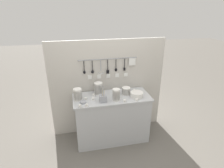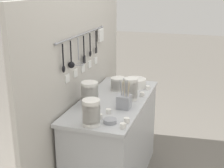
{
  "view_description": "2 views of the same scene",
  "coord_description": "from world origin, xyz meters",
  "px_view_note": "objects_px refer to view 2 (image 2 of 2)",
  "views": [
    {
      "loc": [
        -0.61,
        -2.86,
        2.35
      ],
      "look_at": [
        0.01,
        -0.0,
        1.11
      ],
      "focal_mm": 30.0,
      "sensor_mm": 36.0,
      "label": 1
    },
    {
      "loc": [
        -2.6,
        -0.83,
        1.91
      ],
      "look_at": [
        -0.04,
        0.01,
        1.04
      ],
      "focal_mm": 50.0,
      "sensor_mm": 36.0,
      "label": 2
    }
  ],
  "objects_px": {
    "steel_mixing_bowl": "(110,121)",
    "cup_front_left": "(142,94)",
    "cup_mid_row": "(148,88)",
    "cup_beside_plates": "(115,82)",
    "cup_by_caddy": "(123,126)",
    "plate_stack": "(135,83)",
    "cup_edge_far": "(100,117)",
    "bowl_stack_nested_right": "(131,89)",
    "cup_back_right": "(94,108)",
    "cutlery_caddy": "(124,101)",
    "cup_back_left": "(109,111)",
    "bowl_stack_back_corner": "(118,84)",
    "bowl_stack_tall_left": "(90,94)",
    "bowl_stack_wide_centre": "(91,113)",
    "cup_front_right": "(127,120)"
  },
  "relations": [
    {
      "from": "steel_mixing_bowl",
      "to": "cup_front_left",
      "type": "height_order",
      "value": "cup_front_left"
    },
    {
      "from": "cup_mid_row",
      "to": "cup_beside_plates",
      "type": "bearing_deg",
      "value": 78.36
    },
    {
      "from": "cup_front_left",
      "to": "cup_beside_plates",
      "type": "distance_m",
      "value": 0.46
    },
    {
      "from": "cup_by_caddy",
      "to": "plate_stack",
      "type": "bearing_deg",
      "value": 8.58
    },
    {
      "from": "plate_stack",
      "to": "cup_by_caddy",
      "type": "relative_size",
      "value": 4.84
    },
    {
      "from": "cup_edge_far",
      "to": "plate_stack",
      "type": "bearing_deg",
      "value": -4.93
    },
    {
      "from": "bowl_stack_nested_right",
      "to": "steel_mixing_bowl",
      "type": "distance_m",
      "value": 0.55
    },
    {
      "from": "bowl_stack_nested_right",
      "to": "cup_back_right",
      "type": "distance_m",
      "value": 0.43
    },
    {
      "from": "cutlery_caddy",
      "to": "cup_back_left",
      "type": "xyz_separation_m",
      "value": [
        -0.15,
        0.09,
        -0.04
      ]
    },
    {
      "from": "plate_stack",
      "to": "steel_mixing_bowl",
      "type": "relative_size",
      "value": 2.13
    },
    {
      "from": "cup_beside_plates",
      "to": "cup_mid_row",
      "type": "bearing_deg",
      "value": -101.64
    },
    {
      "from": "cup_mid_row",
      "to": "cup_back_left",
      "type": "height_order",
      "value": "same"
    },
    {
      "from": "plate_stack",
      "to": "cup_by_caddy",
      "type": "height_order",
      "value": "plate_stack"
    },
    {
      "from": "cup_back_right",
      "to": "cup_mid_row",
      "type": "height_order",
      "value": "same"
    },
    {
      "from": "cup_front_left",
      "to": "cup_mid_row",
      "type": "bearing_deg",
      "value": -3.44
    },
    {
      "from": "bowl_stack_back_corner",
      "to": "bowl_stack_tall_left",
      "type": "bearing_deg",
      "value": 166.52
    },
    {
      "from": "bowl_stack_nested_right",
      "to": "cup_edge_far",
      "type": "bearing_deg",
      "value": 166.19
    },
    {
      "from": "bowl_stack_tall_left",
      "to": "cup_back_left",
      "type": "relative_size",
      "value": 4.72
    },
    {
      "from": "bowl_stack_wide_centre",
      "to": "cup_back_right",
      "type": "bearing_deg",
      "value": 18.06
    },
    {
      "from": "cup_beside_plates",
      "to": "cup_back_left",
      "type": "xyz_separation_m",
      "value": [
        -0.78,
        -0.19,
        0.0
      ]
    },
    {
      "from": "bowl_stack_back_corner",
      "to": "cup_mid_row",
      "type": "xyz_separation_m",
      "value": [
        0.1,
        -0.29,
        -0.04
      ]
    },
    {
      "from": "cutlery_caddy",
      "to": "steel_mixing_bowl",
      "type": "bearing_deg",
      "value": 176.45
    },
    {
      "from": "bowl_stack_nested_right",
      "to": "plate_stack",
      "type": "height_order",
      "value": "bowl_stack_nested_right"
    },
    {
      "from": "bowl_stack_nested_right",
      "to": "cup_beside_plates",
      "type": "xyz_separation_m",
      "value": [
        0.41,
        0.28,
        -0.08
      ]
    },
    {
      "from": "cup_front_right",
      "to": "plate_stack",
      "type": "bearing_deg",
      "value": 9.58
    },
    {
      "from": "bowl_stack_back_corner",
      "to": "cup_mid_row",
      "type": "relative_size",
      "value": 3.24
    },
    {
      "from": "bowl_stack_back_corner",
      "to": "cup_by_caddy",
      "type": "bearing_deg",
      "value": -160.69
    },
    {
      "from": "bowl_stack_nested_right",
      "to": "bowl_stack_back_corner",
      "type": "height_order",
      "value": "bowl_stack_nested_right"
    },
    {
      "from": "steel_mixing_bowl",
      "to": "cup_beside_plates",
      "type": "distance_m",
      "value": 0.99
    },
    {
      "from": "cup_back_right",
      "to": "plate_stack",
      "type": "bearing_deg",
      "value": -14.21
    },
    {
      "from": "bowl_stack_tall_left",
      "to": "cutlery_caddy",
      "type": "bearing_deg",
      "value": -84.68
    },
    {
      "from": "bowl_stack_nested_right",
      "to": "cup_back_left",
      "type": "height_order",
      "value": "bowl_stack_nested_right"
    },
    {
      "from": "cup_front_right",
      "to": "cup_by_caddy",
      "type": "xyz_separation_m",
      "value": [
        -0.1,
        0.0,
        0.0
      ]
    },
    {
      "from": "plate_stack",
      "to": "cup_front_left",
      "type": "relative_size",
      "value": 4.84
    },
    {
      "from": "steel_mixing_bowl",
      "to": "bowl_stack_wide_centre",
      "type": "bearing_deg",
      "value": 122.0
    },
    {
      "from": "plate_stack",
      "to": "cup_front_left",
      "type": "xyz_separation_m",
      "value": [
        -0.25,
        -0.13,
        -0.02
      ]
    },
    {
      "from": "steel_mixing_bowl",
      "to": "cup_edge_far",
      "type": "bearing_deg",
      "value": 66.32
    },
    {
      "from": "steel_mixing_bowl",
      "to": "cutlery_caddy",
      "type": "distance_m",
      "value": 0.33
    },
    {
      "from": "bowl_stack_wide_centre",
      "to": "cup_back_right",
      "type": "xyz_separation_m",
      "value": [
        0.27,
        0.09,
        -0.08
      ]
    },
    {
      "from": "cutlery_caddy",
      "to": "cup_edge_far",
      "type": "relative_size",
      "value": 5.92
    },
    {
      "from": "cup_back_left",
      "to": "cup_front_right",
      "type": "bearing_deg",
      "value": -123.55
    },
    {
      "from": "cup_edge_far",
      "to": "cup_back_left",
      "type": "bearing_deg",
      "value": -15.01
    },
    {
      "from": "cup_back_left",
      "to": "cup_edge_far",
      "type": "relative_size",
      "value": 1.0
    },
    {
      "from": "bowl_stack_tall_left",
      "to": "cup_front_left",
      "type": "bearing_deg",
      "value": -45.95
    },
    {
      "from": "plate_stack",
      "to": "steel_mixing_bowl",
      "type": "height_order",
      "value": "plate_stack"
    },
    {
      "from": "steel_mixing_bowl",
      "to": "cup_front_right",
      "type": "distance_m",
      "value": 0.13
    },
    {
      "from": "cutlery_caddy",
      "to": "cup_beside_plates",
      "type": "xyz_separation_m",
      "value": [
        0.63,
        0.28,
        -0.04
      ]
    },
    {
      "from": "cutlery_caddy",
      "to": "cup_by_caddy",
      "type": "height_order",
      "value": "cutlery_caddy"
    },
    {
      "from": "plate_stack",
      "to": "cup_back_right",
      "type": "xyz_separation_m",
      "value": [
        -0.73,
        0.18,
        -0.02
      ]
    },
    {
      "from": "cup_mid_row",
      "to": "cup_front_right",
      "type": "bearing_deg",
      "value": -179.57
    }
  ]
}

